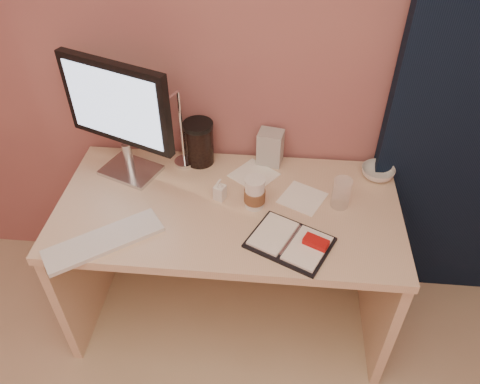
# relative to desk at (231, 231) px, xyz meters

# --- Properties ---
(room) EXTENTS (3.50, 3.50, 3.50)m
(room) POSITION_rel_desk_xyz_m (0.95, 0.24, 0.63)
(room) COLOR #C6B28E
(room) RESTS_ON ground
(desk) EXTENTS (1.40, 0.70, 0.73)m
(desk) POSITION_rel_desk_xyz_m (0.00, 0.00, 0.00)
(desk) COLOR beige
(desk) RESTS_ON ground
(monitor) EXTENTS (0.47, 0.25, 0.53)m
(monitor) POSITION_rel_desk_xyz_m (-0.45, 0.10, 0.54)
(monitor) COLOR silver
(monitor) RESTS_ON desk
(keyboard) EXTENTS (0.43, 0.37, 0.02)m
(keyboard) POSITION_rel_desk_xyz_m (-0.44, -0.32, 0.23)
(keyboard) COLOR silver
(keyboard) RESTS_ON desk
(planner) EXTENTS (0.36, 0.32, 0.05)m
(planner) POSITION_rel_desk_xyz_m (0.26, -0.26, 0.24)
(planner) COLOR black
(planner) RESTS_ON desk
(paper_b) EXTENTS (0.22, 0.22, 0.00)m
(paper_b) POSITION_rel_desk_xyz_m (0.30, -0.00, 0.23)
(paper_b) COLOR white
(paper_b) RESTS_ON desk
(paper_c) EXTENTS (0.24, 0.24, 0.00)m
(paper_c) POSITION_rel_desk_xyz_m (0.09, 0.13, 0.23)
(paper_c) COLOR white
(paper_c) RESTS_ON desk
(coffee_cup) EXTENTS (0.09, 0.09, 0.14)m
(coffee_cup) POSITION_rel_desk_xyz_m (0.11, -0.06, 0.29)
(coffee_cup) COLOR silver
(coffee_cup) RESTS_ON desk
(clear_cup) EXTENTS (0.07, 0.07, 0.13)m
(clear_cup) POSITION_rel_desk_xyz_m (0.45, -0.03, 0.29)
(clear_cup) COLOR white
(clear_cup) RESTS_ON desk
(bowl) EXTENTS (0.16, 0.16, 0.04)m
(bowl) POSITION_rel_desk_xyz_m (0.63, 0.17, 0.25)
(bowl) COLOR silver
(bowl) RESTS_ON desk
(lotion_bottle) EXTENTS (0.06, 0.06, 0.10)m
(lotion_bottle) POSITION_rel_desk_xyz_m (-0.04, -0.03, 0.27)
(lotion_bottle) COLOR silver
(lotion_bottle) RESTS_ON desk
(dark_jar) EXTENTS (0.13, 0.13, 0.18)m
(dark_jar) POSITION_rel_desk_xyz_m (-0.16, 0.21, 0.32)
(dark_jar) COLOR black
(dark_jar) RESTS_ON desk
(product_box) EXTENTS (0.12, 0.10, 0.16)m
(product_box) POSITION_rel_desk_xyz_m (0.16, 0.23, 0.31)
(product_box) COLOR beige
(product_box) RESTS_ON desk
(desk_lamp) EXTENTS (0.15, 0.24, 0.39)m
(desk_lamp) POSITION_rel_desk_xyz_m (-0.19, 0.10, 0.47)
(desk_lamp) COLOR silver
(desk_lamp) RESTS_ON desk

